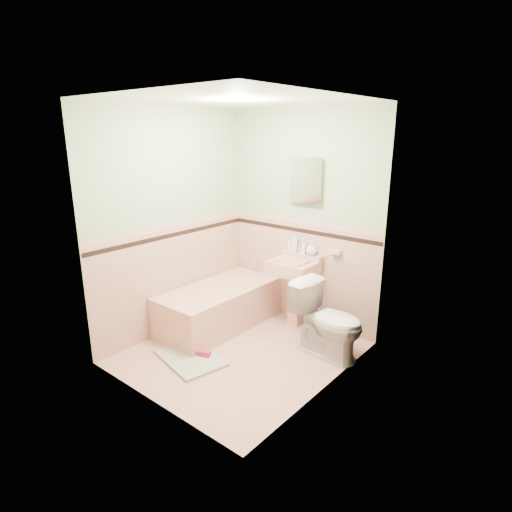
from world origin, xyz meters
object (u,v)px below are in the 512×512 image
Objects in this scene: bathtub at (219,308)px; shoe at (204,353)px; soap_bottle_left at (295,243)px; soap_bottle_right at (311,248)px; sink at (293,294)px; bucket at (328,326)px; medicine_cabinet at (306,181)px; soap_bottle_mid at (303,246)px; toilet at (328,320)px.

shoe is (0.41, -0.66, -0.17)m from bathtub.
bathtub is 7.00× the size of soap_bottle_left.
soap_bottle_left is at bearing 180.00° from soap_bottle_right.
bucket is (0.44, 0.08, -0.30)m from sink.
bucket is (0.44, -0.13, -1.59)m from medicine_cabinet.
soap_bottle_mid is 0.95m from bucket.
soap_bottle_right reaches higher than shoe.
soap_bottle_left is 0.23m from soap_bottle_right.
soap_bottle_left is at bearing 180.00° from soap_bottle_mid.
soap_bottle_right is (0.12, 0.00, -0.01)m from soap_bottle_mid.
soap_bottle_left is at bearing 51.35° from bathtub.
soap_bottle_right is 1.14× the size of shoe.
bathtub is 1.78m from medicine_cabinet.
soap_bottle_mid is 0.79× the size of bucket.
soap_bottle_mid reaches higher than toilet.
sink is 3.71× the size of bucket.
sink is at bearing 69.48° from toilet.
bathtub is 3.22× the size of medicine_cabinet.
soap_bottle_left is 1.34× the size of soap_bottle_right.
medicine_cabinet is 2.17× the size of soap_bottle_left.
medicine_cabinet is 1.56m from toilet.
toilet is (0.66, -0.52, -1.32)m from medicine_cabinet.
bucket is at bearing -10.20° from soap_bottle_left.
toilet is (0.66, -0.31, -0.02)m from sink.
bathtub is at bearing -142.07° from sink.
medicine_cabinet is (0.00, 0.21, 1.29)m from sink.
shoe is (-0.27, -1.40, -1.64)m from medicine_cabinet.
bucket is (0.44, -0.10, -0.84)m from soap_bottle_mid.
sink is at bearing -58.07° from soap_bottle_left.
bathtub is at bearing -133.96° from soap_bottle_mid.
soap_bottle_mid is (0.12, 0.00, -0.02)m from soap_bottle_left.
bathtub is 10.75× the size of shoe.
shoe is at bearing 138.07° from toilet.
soap_bottle_mid reaches higher than sink.
soap_bottle_mid is 1.00m from toilet.
soap_bottle_right reaches higher than toilet.
shoe is (-0.71, -1.27, -0.05)m from bucket.
bathtub is at bearing -138.43° from soap_bottle_right.
bathtub is 0.88m from sink.
bathtub is at bearing 100.96° from shoe.
medicine_cabinet is at bearing 47.42° from bathtub.
bathtub is 1.96× the size of toilet.
toilet is at bearing -32.42° from soap_bottle_left.
medicine_cabinet is 2.68× the size of soap_bottle_mid.
bathtub is at bearing -128.65° from soap_bottle_left.
toilet reaches higher than bathtub.
sink reaches higher than shoe.
soap_bottle_left reaches higher than soap_bottle_right.
soap_bottle_mid is at bearing 167.15° from bucket.
shoe is (-0.15, -1.37, -0.92)m from soap_bottle_left.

